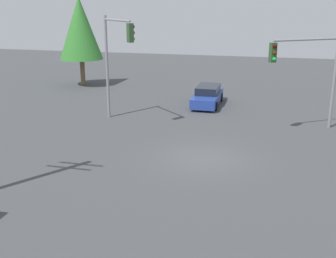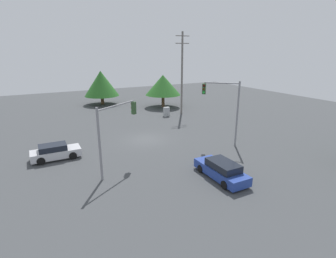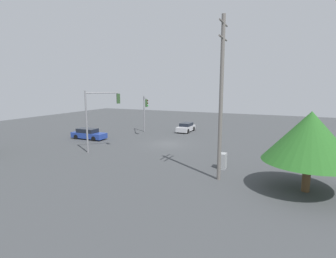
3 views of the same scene
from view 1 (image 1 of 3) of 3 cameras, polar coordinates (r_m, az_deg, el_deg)
name	(u,v)px [view 1 (image 1 of 3)]	position (r m, az deg, el deg)	size (l,w,h in m)	color
ground_plane	(203,158)	(20.69, 4.81, -3.95)	(80.00, 80.00, 0.00)	#424447
sedan_blue	(208,96)	(31.11, 5.38, 4.49)	(1.87, 4.76, 1.40)	#233D93
traffic_signal_main	(309,65)	(25.34, 18.58, 8.18)	(3.91, 2.76, 5.56)	gray
traffic_signal_cross	(116,51)	(26.07, -7.11, 10.41)	(2.75, 2.66, 6.53)	gray
tree_behind	(80,28)	(38.51, -11.83, 13.21)	(3.79, 3.79, 7.77)	brown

